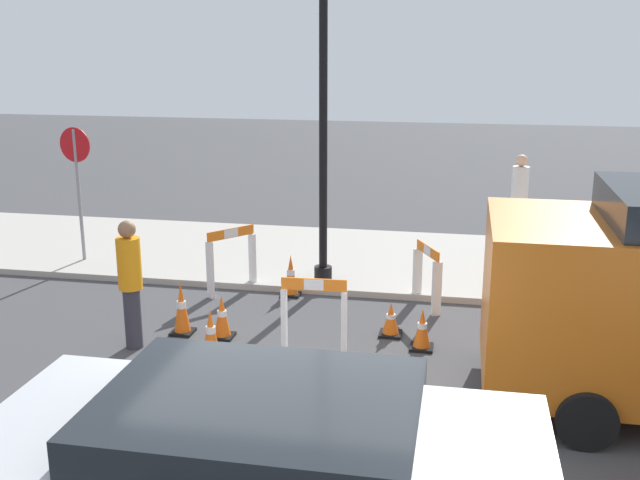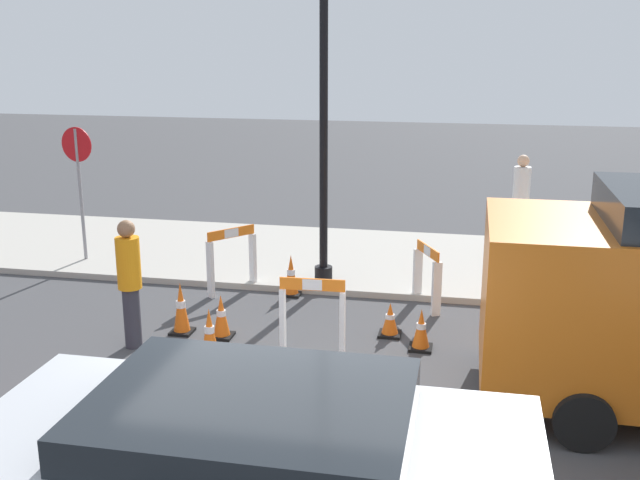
% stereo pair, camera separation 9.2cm
% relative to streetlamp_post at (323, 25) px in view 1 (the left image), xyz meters
% --- Properties ---
extents(ground_plane, '(60.00, 60.00, 0.00)m').
position_rel_streetlamp_post_xyz_m(ground_plane, '(0.65, -4.91, -4.10)').
color(ground_plane, '#424244').
extents(sidewalk_slab, '(18.00, 3.87, 0.10)m').
position_rel_streetlamp_post_xyz_m(sidewalk_slab, '(0.65, 1.52, -4.05)').
color(sidewalk_slab, '#ADA89E').
rests_on(sidewalk_slab, ground_plane).
extents(streetlamp_post, '(0.44, 0.44, 6.33)m').
position_rel_streetlamp_post_xyz_m(streetlamp_post, '(0.00, 0.00, 0.00)').
color(streetlamp_post, black).
rests_on(streetlamp_post, sidewalk_slab).
extents(stop_sign, '(0.60, 0.11, 2.34)m').
position_rel_streetlamp_post_xyz_m(stop_sign, '(-4.41, 0.39, -2.43)').
color(stop_sign, gray).
rests_on(stop_sign, sidewalk_slab).
extents(barricade_0, '(0.64, 0.74, 1.05)m').
position_rel_streetlamp_post_xyz_m(barricade_0, '(-1.36, -0.56, -3.53)').
color(barricade_0, white).
rests_on(barricade_0, ground_plane).
extents(barricade_1, '(0.81, 0.17, 1.12)m').
position_rel_streetlamp_post_xyz_m(barricade_1, '(0.45, -2.97, -3.51)').
color(barricade_1, white).
rests_on(barricade_1, ground_plane).
extents(barricade_2, '(0.47, 0.76, 0.96)m').
position_rel_streetlamp_post_xyz_m(barricade_2, '(1.70, -0.64, -3.59)').
color(barricade_2, white).
rests_on(barricade_2, ground_plane).
extents(traffic_cone_0, '(0.30, 0.30, 0.73)m').
position_rel_streetlamp_post_xyz_m(traffic_cone_0, '(-1.52, -2.32, -3.75)').
color(traffic_cone_0, black).
rests_on(traffic_cone_0, ground_plane).
extents(traffic_cone_1, '(0.30, 0.30, 0.55)m').
position_rel_streetlamp_post_xyz_m(traffic_cone_1, '(1.73, -2.23, -3.83)').
color(traffic_cone_1, black).
rests_on(traffic_cone_1, ground_plane).
extents(traffic_cone_2, '(0.30, 0.30, 0.47)m').
position_rel_streetlamp_post_xyz_m(traffic_cone_2, '(1.29, -1.85, -3.88)').
color(traffic_cone_2, black).
rests_on(traffic_cone_2, ground_plane).
extents(traffic_cone_3, '(0.30, 0.30, 0.66)m').
position_rel_streetlamp_post_xyz_m(traffic_cone_3, '(-0.86, -3.03, -3.78)').
color(traffic_cone_3, black).
rests_on(traffic_cone_3, ground_plane).
extents(traffic_cone_4, '(0.30, 0.30, 0.66)m').
position_rel_streetlamp_post_xyz_m(traffic_cone_4, '(-0.42, -0.51, -3.78)').
color(traffic_cone_4, black).
rests_on(traffic_cone_4, ground_plane).
extents(traffic_cone_5, '(0.30, 0.30, 0.60)m').
position_rel_streetlamp_post_xyz_m(traffic_cone_5, '(-0.94, -2.36, -3.81)').
color(traffic_cone_5, black).
rests_on(traffic_cone_5, ground_plane).
extents(person_worker, '(0.43, 0.43, 1.71)m').
position_rel_streetlamp_post_xyz_m(person_worker, '(-1.96, -2.89, -3.17)').
color(person_worker, '#33333D').
rests_on(person_worker, ground_plane).
extents(person_pedestrian, '(0.40, 0.40, 1.80)m').
position_rel_streetlamp_post_xyz_m(person_pedestrian, '(3.17, 2.39, -3.01)').
color(person_pedestrian, '#33333D').
rests_on(person_pedestrian, sidewalk_slab).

